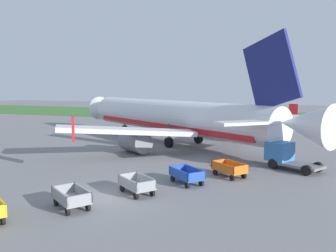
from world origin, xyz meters
name	(u,v)px	position (x,y,z in m)	size (l,w,h in m)	color
ground_plane	(109,196)	(0.00, 0.00, 0.00)	(220.00, 220.00, 0.00)	slate
grass_strip	(245,116)	(0.00, 60.30, 0.03)	(220.00, 28.00, 0.06)	#3D7033
airplane	(176,117)	(-2.42, 19.78, 3.05)	(33.73, 28.21, 11.34)	silver
baggage_cart_second_in_row	(71,198)	(-0.89, -2.54, 0.60)	(3.35, 2.62, 1.07)	gray
baggage_cart_third_in_row	(137,184)	(1.39, 1.02, 0.60)	(3.29, 2.71, 1.07)	gray
baggage_cart_fourth_in_row	(187,175)	(3.65, 4.23, 0.60)	(3.18, 2.87, 1.07)	#234CB2
baggage_cart_far_end	(229,169)	(6.07, 7.07, 0.60)	(3.26, 2.76, 1.07)	orange
service_truck_beside_carts	(285,155)	(9.83, 11.31, 1.10)	(4.74, 3.85, 2.10)	slate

